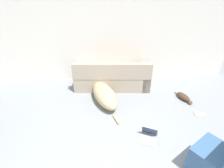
{
  "coord_description": "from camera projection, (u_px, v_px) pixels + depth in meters",
  "views": [
    {
      "loc": [
        -0.17,
        -1.29,
        2.42
      ],
      "look_at": [
        0.05,
        1.92,
        0.65
      ],
      "focal_mm": 28.0,
      "sensor_mm": 36.0,
      "label": 1
    }
  ],
  "objects": [
    {
      "name": "couch",
      "position": [
        112.0,
        78.0,
        4.79
      ],
      "size": [
        2.04,
        1.0,
        0.81
      ],
      "rotation": [
        0.0,
        0.0,
        3.07
      ],
      "color": "tan",
      "rests_on": "ground_plane"
    },
    {
      "name": "dog",
      "position": [
        104.0,
        94.0,
        4.16
      ],
      "size": [
        0.79,
        1.61,
        0.4
      ],
      "rotation": [
        0.0,
        0.0,
        1.88
      ],
      "color": "tan",
      "rests_on": "ground_plane"
    },
    {
      "name": "wall_back",
      "position": [
        106.0,
        34.0,
        4.75
      ],
      "size": [
        7.2,
        0.06,
        2.64
      ],
      "color": "silver",
      "rests_on": "ground_plane"
    },
    {
      "name": "book_cream",
      "position": [
        199.0,
        114.0,
        3.8
      ],
      "size": [
        0.24,
        0.22,
        0.02
      ],
      "rotation": [
        0.0,
        0.0,
        -0.36
      ],
      "color": "beige",
      "rests_on": "ground_plane"
    },
    {
      "name": "cat",
      "position": [
        184.0,
        97.0,
        4.29
      ],
      "size": [
        0.29,
        0.58,
        0.14
      ],
      "rotation": [
        0.0,
        0.0,
        5.02
      ],
      "color": "#473323",
      "rests_on": "ground_plane"
    },
    {
      "name": "side_chair",
      "position": [
        218.0,
        160.0,
        2.42
      ],
      "size": [
        0.75,
        0.75,
        0.95
      ],
      "rotation": [
        0.0,
        0.0,
        3.72
      ],
      "color": "#385B84",
      "rests_on": "ground_plane"
    },
    {
      "name": "laptop_open",
      "position": [
        149.0,
        135.0,
        3.18
      ],
      "size": [
        0.4,
        0.4,
        0.23
      ],
      "rotation": [
        0.0,
        0.0,
        -0.44
      ],
      "color": "#B7B7BC",
      "rests_on": "ground_plane"
    }
  ]
}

